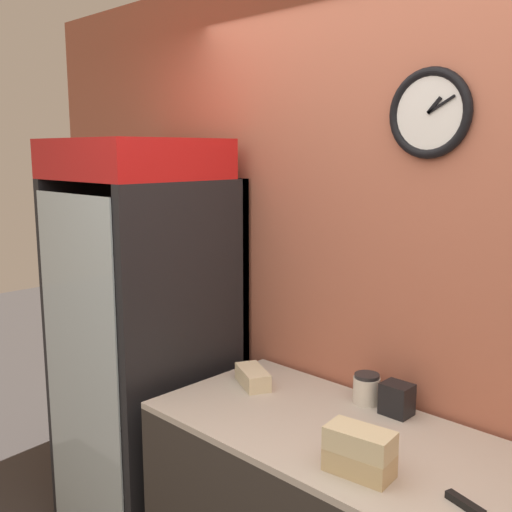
% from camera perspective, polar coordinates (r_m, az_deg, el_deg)
% --- Properties ---
extents(wall_back, '(5.20, 0.09, 2.70)m').
position_cam_1_polar(wall_back, '(2.32, 17.12, -4.34)').
color(wall_back, '#B7664C').
rests_on(wall_back, ground_plane).
extents(beverage_cooler, '(0.70, 0.71, 1.96)m').
position_cam_1_polar(beverage_cooler, '(2.97, -9.76, -6.55)').
color(beverage_cooler, black).
rests_on(beverage_cooler, ground_plane).
extents(sandwich_stack_bottom, '(0.22, 0.13, 0.07)m').
position_cam_1_polar(sandwich_stack_bottom, '(1.96, 9.79, -18.82)').
color(sandwich_stack_bottom, tan).
rests_on(sandwich_stack_bottom, prep_counter).
extents(sandwich_stack_middle, '(0.22, 0.13, 0.07)m').
position_cam_1_polar(sandwich_stack_middle, '(1.92, 9.86, -16.93)').
color(sandwich_stack_middle, beige).
rests_on(sandwich_stack_middle, sandwich_stack_bottom).
extents(sandwich_flat_left, '(0.22, 0.18, 0.07)m').
position_cam_1_polar(sandwich_flat_left, '(2.57, -0.31, -11.45)').
color(sandwich_flat_left, beige).
rests_on(sandwich_flat_left, prep_counter).
extents(condiment_jar, '(0.11, 0.11, 0.12)m').
position_cam_1_polar(condiment_jar, '(2.43, 10.49, -12.32)').
color(condiment_jar, silver).
rests_on(condiment_jar, prep_counter).
extents(napkin_dispenser, '(0.11, 0.09, 0.12)m').
position_cam_1_polar(napkin_dispenser, '(2.36, 13.27, -13.13)').
color(napkin_dispenser, black).
rests_on(napkin_dispenser, prep_counter).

